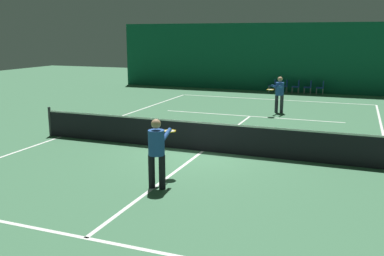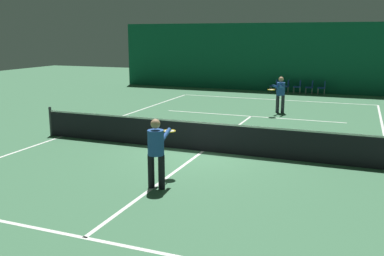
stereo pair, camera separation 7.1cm
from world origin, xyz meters
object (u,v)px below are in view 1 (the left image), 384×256
object	(u,v)px
player_near	(157,148)
player_far	(279,92)
tennis_net	(203,136)
courtside_chair_3	(309,86)
courtside_chair_2	(297,86)
courtside_chair_1	(285,85)
courtside_chair_4	(321,87)
courtside_chair_0	(273,85)

from	to	relation	value
player_near	player_far	xyz separation A→B (m)	(0.96, 11.28, 0.00)
tennis_net	courtside_chair_3	bearing A→B (deg)	83.71
player_near	courtside_chair_2	distance (m)	18.64
courtside_chair_2	player_far	bearing A→B (deg)	1.02
tennis_net	player_near	world-z (taller)	player_near
player_near	courtside_chair_2	size ratio (longest dim) A/B	2.04
player_far	courtside_chair_1	distance (m)	7.41
player_near	courtside_chair_1	distance (m)	18.62
player_far	courtside_chair_4	bearing A→B (deg)	-175.27
tennis_net	courtside_chair_1	world-z (taller)	tennis_net
courtside_chair_2	courtside_chair_1	bearing A→B (deg)	-90.00
courtside_chair_2	courtside_chair_4	xyz separation A→B (m)	(1.48, 0.00, 0.00)
courtside_chair_3	courtside_chair_4	size ratio (longest dim) A/B	1.00
tennis_net	player_far	distance (m)	7.84
courtside_chair_2	courtside_chair_3	xyz separation A→B (m)	(0.74, 0.00, 0.00)
courtside_chair_1	player_far	bearing A→B (deg)	6.78
courtside_chair_1	courtside_chair_3	world-z (taller)	same
courtside_chair_3	courtside_chair_4	world-z (taller)	same
courtside_chair_4	player_far	bearing A→B (deg)	-10.44
courtside_chair_0	courtside_chair_3	world-z (taller)	same
courtside_chair_4	player_near	bearing A→B (deg)	-7.09
tennis_net	courtside_chair_0	world-z (taller)	tennis_net
courtside_chair_3	courtside_chair_4	distance (m)	0.74
courtside_chair_1	courtside_chair_2	size ratio (longest dim) A/B	1.00
courtside_chair_3	courtside_chair_4	xyz separation A→B (m)	(0.74, 0.00, 0.00)
player_far	courtside_chair_0	distance (m)	7.53
courtside_chair_1	courtside_chair_4	world-z (taller)	same
courtside_chair_0	courtside_chair_2	bearing A→B (deg)	90.00
tennis_net	courtside_chair_0	xyz separation A→B (m)	(-0.56, 15.09, -0.03)
player_near	courtside_chair_0	xyz separation A→B (m)	(-0.65, 18.62, -0.51)
courtside_chair_0	courtside_chair_2	size ratio (longest dim) A/B	1.00
tennis_net	courtside_chair_1	distance (m)	15.09
player_far	courtside_chair_3	world-z (taller)	player_far
tennis_net	courtside_chair_2	bearing A→B (deg)	86.51
courtside_chair_4	courtside_chair_2	bearing A→B (deg)	-90.00
courtside_chair_2	tennis_net	bearing A→B (deg)	-3.49
player_near	courtside_chair_2	bearing A→B (deg)	-8.17
player_near	courtside_chair_4	world-z (taller)	player_near
courtside_chair_4	courtside_chair_0	bearing A→B (deg)	-90.00
player_near	courtside_chair_1	bearing A→B (deg)	-5.89
courtside_chair_0	courtside_chair_4	distance (m)	2.97
courtside_chair_2	courtside_chair_0	bearing A→B (deg)	-90.00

